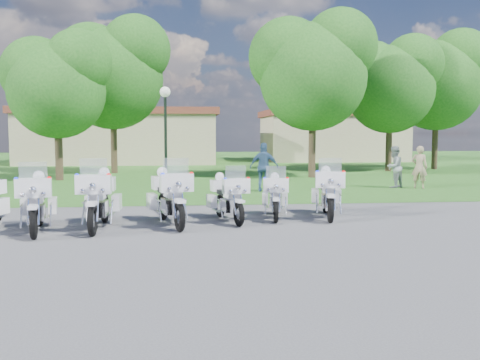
{
  "coord_description": "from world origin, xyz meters",
  "views": [
    {
      "loc": [
        -1.17,
        -13.58,
        2.25
      ],
      "look_at": [
        0.36,
        1.2,
        0.95
      ],
      "focal_mm": 40.0,
      "sensor_mm": 36.0,
      "label": 1
    }
  ],
  "objects": [
    {
      "name": "tree_0",
      "position": [
        -7.21,
        12.77,
        4.71
      ],
      "size": [
        5.34,
        4.56,
        7.12
      ],
      "color": "#38281C",
      "rests_on": "ground"
    },
    {
      "name": "tree_3",
      "position": [
        10.83,
        17.12,
        5.31
      ],
      "size": [
        6.02,
        5.14,
        8.03
      ],
      "color": "#38281C",
      "rests_on": "ground"
    },
    {
      "name": "tree_2",
      "position": [
        5.23,
        13.15,
        5.6
      ],
      "size": [
        6.34,
        5.41,
        8.46
      ],
      "color": "#38281C",
      "rests_on": "ground"
    },
    {
      "name": "grass_lawn",
      "position": [
        0.0,
        27.0,
        0.0
      ],
      "size": [
        100.0,
        48.0,
        0.01
      ],
      "primitive_type": "cube",
      "color": "#33641F",
      "rests_on": "ground"
    },
    {
      "name": "motorcycle_6",
      "position": [
        2.65,
        0.39,
        0.68
      ],
      "size": [
        1.08,
        2.41,
        1.63
      ],
      "rotation": [
        0.0,
        0.0,
        2.95
      ],
      "color": "black",
      "rests_on": "ground"
    },
    {
      "name": "motorcycle_3",
      "position": [
        -1.57,
        -0.42,
        0.71
      ],
      "size": [
        1.22,
        2.46,
        1.69
      ],
      "rotation": [
        0.0,
        0.0,
        3.39
      ],
      "color": "black",
      "rests_on": "ground"
    },
    {
      "name": "bystander_a",
      "position": [
        8.33,
        7.25,
        0.87
      ],
      "size": [
        0.75,
        0.66,
        1.73
      ],
      "primitive_type": "imported",
      "rotation": [
        0.0,
        0.0,
        2.65
      ],
      "color": "tan",
      "rests_on": "ground"
    },
    {
      "name": "lamp_post",
      "position": [
        -1.97,
        8.98,
        3.15
      ],
      "size": [
        0.44,
        0.44,
        4.18
      ],
      "color": "black",
      "rests_on": "ground"
    },
    {
      "name": "tree_1",
      "position": [
        -5.21,
        17.24,
        5.81
      ],
      "size": [
        6.59,
        5.62,
        8.78
      ],
      "color": "#38281C",
      "rests_on": "ground"
    },
    {
      "name": "motorcycle_4",
      "position": [
        -0.09,
        0.03,
        0.61
      ],
      "size": [
        1.03,
        2.15,
        1.47
      ],
      "rotation": [
        0.0,
        0.0,
        3.37
      ],
      "color": "black",
      "rests_on": "ground"
    },
    {
      "name": "building_east",
      "position": [
        11.0,
        30.0,
        2.07
      ],
      "size": [
        11.44,
        7.28,
        4.1
      ],
      "color": "tan",
      "rests_on": "ground"
    },
    {
      "name": "tree_4",
      "position": [
        14.41,
        18.6,
        5.74
      ],
      "size": [
        6.51,
        5.55,
        8.68
      ],
      "color": "#38281C",
      "rests_on": "ground"
    },
    {
      "name": "motorcycle_1",
      "position": [
        -4.56,
        -1.0,
        0.69
      ],
      "size": [
        1.08,
        2.43,
        1.64
      ],
      "rotation": [
        0.0,
        0.0,
        3.32
      ],
      "color": "black",
      "rests_on": "ground"
    },
    {
      "name": "building_west",
      "position": [
        -6.0,
        28.0,
        2.07
      ],
      "size": [
        14.56,
        8.32,
        4.1
      ],
      "color": "tan",
      "rests_on": "ground"
    },
    {
      "name": "ground",
      "position": [
        0.0,
        0.0,
        0.0
      ],
      "size": [
        100.0,
        100.0,
        0.0
      ],
      "primitive_type": "plane",
      "color": "#4D4D51",
      "rests_on": "ground"
    },
    {
      "name": "bystander_b",
      "position": [
        7.4,
        7.59,
        0.86
      ],
      "size": [
        1.06,
        1.02,
        1.72
      ],
      "primitive_type": "imported",
      "rotation": [
        0.0,
        0.0,
        -2.52
      ],
      "color": "gray",
      "rests_on": "ground"
    },
    {
      "name": "bystander_c",
      "position": [
        1.87,
        6.79,
        0.94
      ],
      "size": [
        1.18,
        0.68,
        1.88
      ],
      "primitive_type": "imported",
      "rotation": [
        0.0,
        0.0,
        2.93
      ],
      "color": "#375984",
      "rests_on": "ground"
    },
    {
      "name": "motorcycle_5",
      "position": [
        1.22,
        0.43,
        0.6
      ],
      "size": [
        0.88,
        2.11,
        1.42
      ],
      "rotation": [
        0.0,
        0.0,
        3.0
      ],
      "color": "black",
      "rests_on": "ground"
    },
    {
      "name": "motorcycle_2",
      "position": [
        -3.2,
        -0.7,
        0.71
      ],
      "size": [
        0.83,
        2.54,
        1.7
      ],
      "rotation": [
        0.0,
        0.0,
        3.14
      ],
      "color": "black",
      "rests_on": "ground"
    }
  ]
}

